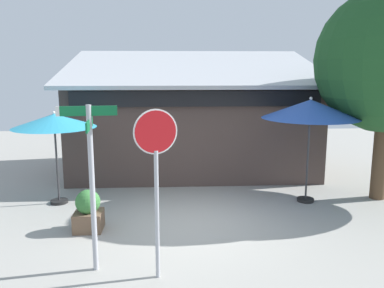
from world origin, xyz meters
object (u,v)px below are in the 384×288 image
stop_sign (156,164)px  patio_umbrella_royal_blue_center (310,110)px  street_sign_post (91,170)px  sidewalk_planter (88,211)px  patio_umbrella_teal_left (54,122)px

stop_sign → patio_umbrella_royal_blue_center: (3.75, 3.70, 0.47)m
stop_sign → street_sign_post: bearing=163.8°
street_sign_post → stop_sign: bearing=-16.2°
street_sign_post → sidewalk_planter: (-0.46, 1.75, -1.35)m
street_sign_post → patio_umbrella_teal_left: size_ratio=1.20×
street_sign_post → patio_umbrella_royal_blue_center: bearing=35.0°
patio_umbrella_teal_left → patio_umbrella_royal_blue_center: patio_umbrella_royal_blue_center is taller
patio_umbrella_royal_blue_center → stop_sign: bearing=-135.4°
patio_umbrella_teal_left → street_sign_post: bearing=-66.1°
patio_umbrella_royal_blue_center → sidewalk_planter: size_ratio=3.05×
patio_umbrella_royal_blue_center → sidewalk_planter: (-5.30, -1.63, -1.99)m
patio_umbrella_royal_blue_center → sidewalk_planter: patio_umbrella_royal_blue_center is taller
stop_sign → patio_umbrella_teal_left: 4.73m
patio_umbrella_royal_blue_center → sidewalk_planter: 5.89m
patio_umbrella_teal_left → patio_umbrella_royal_blue_center: bearing=-1.8°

